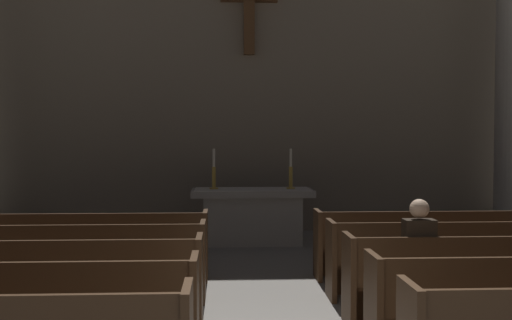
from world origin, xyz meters
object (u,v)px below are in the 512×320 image
pew_left_row_3 (42,284)px  lone_worshipper (417,258)px  candlestick_left (214,176)px  pew_right_row_5 (431,244)px  pew_right_row_3 (498,278)px  pew_right_row_4 (460,259)px  candlestick_right (291,176)px  pew_left_row_4 (69,263)px  pew_left_row_5 (88,247)px  altar (252,215)px  pew_left_row_2 (6,314)px

pew_left_row_3 → lone_worshipper: 3.84m
candlestick_left → pew_right_row_5: bearing=-43.1°
pew_right_row_3 → pew_right_row_5: 2.13m
pew_left_row_3 → pew_right_row_4: size_ratio=1.00×
pew_left_row_3 → candlestick_right: 5.89m
pew_left_row_3 → pew_left_row_4: bearing=90.0°
pew_left_row_3 → pew_left_row_5: size_ratio=1.00×
pew_left_row_3 → pew_right_row_3: bearing=0.0°
pew_right_row_4 → pew_right_row_5: bearing=90.0°
candlestick_right → lone_worshipper: candlestick_right is taller
pew_left_row_5 → altar: bearing=50.5°
pew_right_row_5 → pew_right_row_3: bearing=-90.0°
pew_left_row_2 → pew_left_row_3: size_ratio=1.00×
altar → pew_left_row_3: bearing=-115.2°
pew_left_row_3 → pew_left_row_4: 1.06m
altar → candlestick_right: size_ratio=3.00×
candlestick_left → pew_left_row_2: bearing=-105.3°
lone_worshipper → candlestick_left: bearing=113.9°
candlestick_left → altar: bearing=0.0°
pew_right_row_5 → lone_worshipper: 2.27m
pew_right_row_4 → pew_left_row_2: bearing=-155.6°
pew_right_row_5 → lone_worshipper: size_ratio=2.43×
pew_left_row_5 → candlestick_right: candlestick_right is taller
pew_right_row_3 → pew_right_row_5: (0.00, 2.13, 0.00)m
pew_left_row_4 → candlestick_right: candlestick_right is taller
pew_left_row_2 → pew_left_row_5: bearing=90.0°
pew_left_row_2 → candlestick_left: 6.31m
pew_left_row_2 → pew_left_row_3: same height
pew_left_row_3 → pew_left_row_4: (0.00, 1.06, 0.00)m
pew_right_row_4 → candlestick_right: (-1.65, 3.92, 0.77)m
pew_left_row_5 → candlestick_right: 4.24m
pew_right_row_4 → altar: (-2.35, 3.92, 0.06)m
pew_left_row_4 → pew_right_row_5: (4.70, 1.06, 0.00)m
altar → candlestick_left: (-0.70, -0.00, 0.71)m
pew_left_row_3 → pew_right_row_5: (4.70, 2.13, 0.00)m
pew_right_row_4 → pew_right_row_5: 1.06m
lone_worshipper → candlestick_right: bearing=99.1°
candlestick_left → lone_worshipper: candlestick_left is taller
pew_right_row_3 → lone_worshipper: size_ratio=2.43×
pew_right_row_4 → candlestick_left: (-3.05, 3.92, 0.77)m
pew_right_row_3 → pew_right_row_4: size_ratio=1.00×
pew_left_row_3 → candlestick_left: bearing=71.7°
pew_left_row_4 → candlestick_left: candlestick_left is taller
pew_left_row_5 → candlestick_right: size_ratio=4.38×
pew_right_row_3 → pew_left_row_2: bearing=-167.2°
lone_worshipper → pew_left_row_3: bearing=-179.4°
candlestick_right → lone_worshipper: (0.79, -4.94, -0.55)m
pew_left_row_4 → pew_left_row_2: bearing=-90.0°
altar → pew_left_row_5: bearing=-129.5°
pew_left_row_3 → pew_left_row_5: bearing=90.0°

